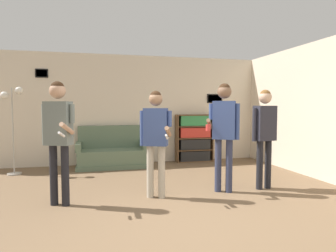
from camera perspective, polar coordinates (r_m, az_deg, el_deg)
name	(u,v)px	position (r m, az deg, el deg)	size (l,w,h in m)	color
ground_plane	(186,228)	(3.71, 3.46, -18.74)	(20.00, 20.00, 0.00)	brown
wall_back	(136,109)	(7.61, -6.09, 3.16)	(8.78, 0.08, 2.70)	beige
wall_right	(304,110)	(6.86, 24.41, 2.79)	(0.06, 6.64, 2.70)	beige
couch	(112,154)	(7.23, -10.65, -5.21)	(1.61, 0.80, 0.96)	#5B7056
bookshelf	(194,138)	(7.78, 5.02, -2.32)	(0.97, 0.30, 1.22)	brown
floor_lamp	(12,114)	(6.98, -27.52, 2.11)	(0.44, 0.28, 1.83)	#ADA89E
person_player_foreground_left	(58,129)	(4.52, -20.18, -0.50)	(0.46, 0.59, 1.78)	black
person_player_foreground_center	(156,133)	(4.61, -2.36, -1.25)	(0.47, 0.57, 1.66)	#B7AD99
person_watcher_holding_cup	(224,125)	(5.00, 10.61, 0.24)	(0.59, 0.36, 1.80)	#2D334C
person_spectator_near_bookshelf	(265,128)	(5.38, 17.92, -0.38)	(0.50, 0.25, 1.71)	black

